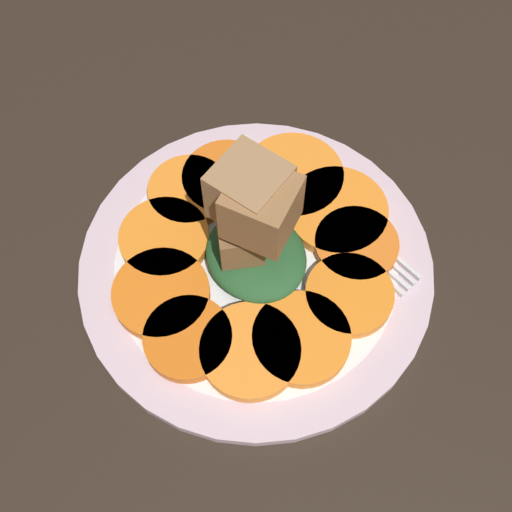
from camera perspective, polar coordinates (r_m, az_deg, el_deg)
name	(u,v)px	position (r cm, az deg, el deg)	size (l,w,h in cm)	color
table_slab	(256,274)	(51.87, 0.00, -1.60)	(120.00, 120.00, 2.00)	black
plate	(256,265)	(50.51, 0.00, -0.84)	(27.71, 27.71, 1.05)	silver
carrot_slice_0	(301,338)	(46.97, 4.04, -7.31)	(7.20, 7.20, 1.05)	orange
carrot_slice_1	(349,295)	(48.69, 8.29, -3.44)	(6.66, 6.66, 1.05)	orange
carrot_slice_2	(356,245)	(50.73, 8.89, 0.99)	(6.59, 6.59, 1.05)	orange
carrot_slice_3	(336,210)	(52.15, 7.09, 4.09)	(8.17, 8.17, 1.05)	orange
carrot_slice_4	(293,176)	(53.65, 3.32, 7.08)	(8.34, 8.34, 1.05)	orange
carrot_slice_5	(226,179)	(53.49, -2.65, 6.88)	(7.32, 7.32, 1.05)	orange
carrot_slice_6	(189,191)	(53.02, -5.99, 5.75)	(6.66, 6.66, 1.05)	orange
carrot_slice_7	(164,238)	(50.93, -8.15, 1.59)	(7.10, 7.10, 1.05)	orange
carrot_slice_8	(161,294)	(48.75, -8.43, -3.33)	(7.36, 7.36, 1.05)	orange
carrot_slice_9	(188,338)	(47.12, -6.07, -7.30)	(6.50, 6.50, 1.05)	orange
carrot_slice_10	(250,351)	(46.53, -0.52, -8.43)	(7.32, 7.32, 1.05)	orange
center_pile	(253,228)	(45.64, -0.25, 2.52)	(8.30, 7.47, 11.05)	#235128
fork	(326,212)	(52.34, 6.22, 3.92)	(19.33, 4.80, 0.40)	silver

